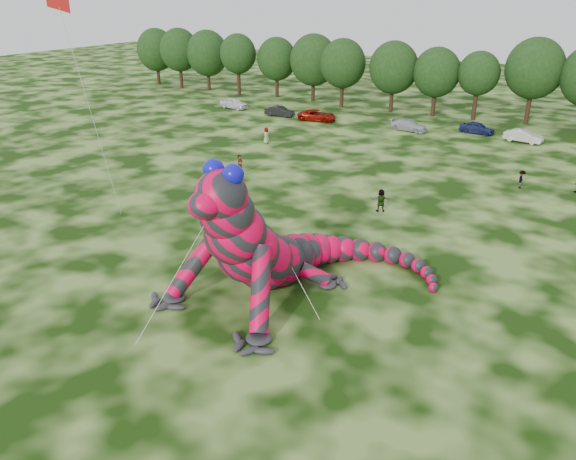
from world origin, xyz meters
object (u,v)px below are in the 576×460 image
at_px(car_3, 409,125).
at_px(spectator_5, 381,200).
at_px(tree_2, 208,60).
at_px(flying_kite, 64,22).
at_px(car_0, 234,103).
at_px(spectator_2, 522,179).
at_px(tree_3, 238,65).
at_px(car_1, 280,111).
at_px(tree_6, 343,73).
at_px(tree_8, 436,82).
at_px(tree_1, 180,58).
at_px(tree_7, 393,77).
at_px(inflatable_gecko, 277,217).
at_px(car_4, 477,128).
at_px(tree_10, 533,81).
at_px(tree_4, 277,67).
at_px(tree_9, 477,86).
at_px(car_2, 317,115).
at_px(car_5, 523,136).
at_px(tree_5, 313,68).
at_px(spectator_0, 240,164).
at_px(tree_0, 157,56).
at_px(spectator_4, 266,136).

distance_m(car_3, spectator_5, 27.53).
bearing_deg(tree_2, flying_kite, -59.98).
relative_size(car_0, spectator_2, 2.83).
relative_size(tree_3, car_1, 2.36).
distance_m(tree_6, tree_8, 13.34).
bearing_deg(tree_1, tree_7, -1.87).
bearing_deg(spectator_5, car_1, -75.11).
height_order(inflatable_gecko, car_4, inflatable_gecko).
distance_m(car_0, car_1, 8.37).
relative_size(tree_6, tree_10, 0.90).
bearing_deg(tree_4, tree_9, -2.55).
relative_size(car_3, spectator_5, 2.52).
height_order(inflatable_gecko, car_1, inflatable_gecko).
relative_size(inflatable_gecko, car_4, 4.09).
bearing_deg(car_2, car_5, -93.68).
relative_size(tree_7, car_5, 2.29).
distance_m(tree_7, car_1, 16.19).
height_order(tree_6, car_0, tree_6).
bearing_deg(car_4, spectator_5, -173.75).
relative_size(tree_4, tree_10, 0.86).
distance_m(tree_7, spectator_5, 38.56).
bearing_deg(tree_5, tree_1, -179.13).
relative_size(tree_2, car_1, 2.41).
bearing_deg(spectator_5, car_3, -104.15).
height_order(tree_9, car_5, tree_9).
relative_size(flying_kite, tree_2, 1.67).
height_order(tree_2, tree_10, tree_10).
distance_m(spectator_2, spectator_0, 24.84).
height_order(tree_2, tree_7, tree_2).
relative_size(tree_3, tree_9, 1.09).
relative_size(tree_0, car_4, 2.34).
distance_m(tree_4, car_5, 39.80).
bearing_deg(car_3, car_0, 96.90).
bearing_deg(car_1, car_5, -90.54).
distance_m(inflatable_gecko, spectator_5, 14.16).
bearing_deg(car_3, tree_5, 67.59).
bearing_deg(spectator_0, car_3, -15.87).
xyz_separation_m(tree_4, tree_9, (30.71, -1.37, -0.19)).
relative_size(car_0, car_3, 0.99).
xyz_separation_m(tree_10, car_1, (-29.38, -11.97, -4.59)).
bearing_deg(car_4, tree_2, 86.74).
height_order(tree_4, car_5, tree_4).
relative_size(car_3, spectator_2, 2.86).
height_order(car_5, spectator_4, spectator_4).
bearing_deg(tree_4, car_3, -24.29).
bearing_deg(tree_5, car_3, -30.64).
bearing_deg(tree_9, car_2, -148.25).
bearing_deg(tree_0, tree_5, -1.46).
distance_m(flying_kite, car_4, 48.75).
distance_m(tree_4, tree_7, 19.65).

